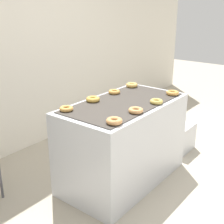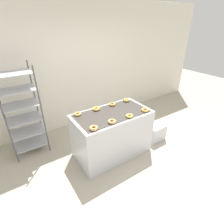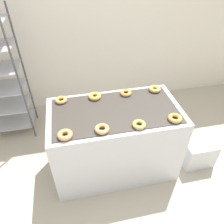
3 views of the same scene
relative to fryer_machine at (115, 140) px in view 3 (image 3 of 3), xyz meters
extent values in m
plane|color=#B2A893|center=(0.00, -0.63, -0.45)|extent=(14.00, 14.00, 0.00)
cube|color=silver|center=(0.00, 1.50, 0.95)|extent=(8.00, 0.05, 2.80)
cube|color=silver|center=(0.00, 0.00, 0.00)|extent=(1.40, 0.76, 0.88)
cube|color=#38332D|center=(0.00, 0.00, 0.44)|extent=(1.28, 0.67, 0.01)
cube|color=#262628|center=(0.38, -0.34, 0.17)|extent=(0.12, 0.07, 0.10)
cylinder|color=#4C4C51|center=(-1.02, 0.74, 0.42)|extent=(0.02, 0.02, 1.73)
cylinder|color=#4C4C51|center=(-1.02, 1.17, 0.42)|extent=(0.02, 0.02, 1.73)
cube|color=#A8AAB2|center=(-1.31, 0.96, -0.27)|extent=(0.58, 0.43, 0.01)
cube|color=#A8AAB2|center=(-1.31, 0.96, 0.01)|extent=(0.58, 0.43, 0.01)
cube|color=#A8AAB2|center=(-1.31, 0.96, 0.29)|extent=(0.58, 0.43, 0.01)
cube|color=silver|center=(1.03, -0.16, -0.27)|extent=(0.38, 0.31, 0.35)
torus|color=tan|center=(-0.52, -0.28, 0.47)|extent=(0.14, 0.14, 0.05)
torus|color=tan|center=(-0.18, -0.27, 0.47)|extent=(0.14, 0.14, 0.04)
torus|color=tan|center=(0.17, -0.28, 0.47)|extent=(0.13, 0.13, 0.04)
torus|color=gold|center=(0.54, -0.27, 0.47)|extent=(0.14, 0.14, 0.04)
torus|color=gold|center=(-0.54, 0.27, 0.47)|extent=(0.13, 0.13, 0.04)
torus|color=gold|center=(-0.17, 0.26, 0.47)|extent=(0.14, 0.14, 0.05)
torus|color=#CA9144|center=(0.18, 0.26, 0.47)|extent=(0.13, 0.13, 0.04)
torus|color=tan|center=(0.53, 0.26, 0.47)|extent=(0.14, 0.14, 0.05)
camera|label=1|loc=(-2.44, -1.75, 1.43)|focal=50.00mm
camera|label=2|loc=(-1.52, -2.27, 1.91)|focal=28.00mm
camera|label=3|loc=(-0.40, -1.72, 1.85)|focal=35.00mm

